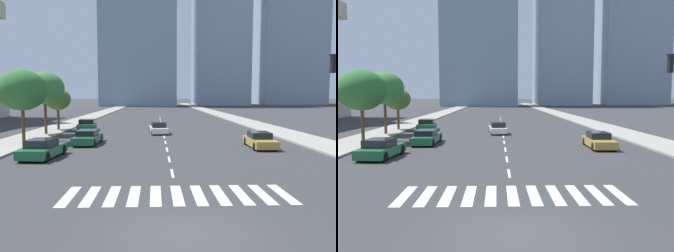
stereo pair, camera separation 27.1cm
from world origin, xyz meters
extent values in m
plane|color=#333335|center=(0.00, 0.00, 0.00)|extent=(800.00, 800.00, 0.00)
cube|color=gray|center=(13.09, 30.00, 0.07)|extent=(4.00, 260.00, 0.15)
cube|color=gray|center=(-13.09, 30.00, 0.07)|extent=(4.00, 260.00, 0.15)
cube|color=silver|center=(-4.50, 4.02, 0.00)|extent=(0.45, 2.92, 0.01)
cube|color=silver|center=(-3.60, 4.02, 0.00)|extent=(0.45, 2.92, 0.01)
cube|color=silver|center=(-2.70, 4.02, 0.00)|extent=(0.45, 2.92, 0.01)
cube|color=silver|center=(-1.80, 4.02, 0.00)|extent=(0.45, 2.92, 0.01)
cube|color=silver|center=(-0.90, 4.02, 0.00)|extent=(0.45, 2.92, 0.01)
cube|color=silver|center=(0.00, 4.02, 0.00)|extent=(0.45, 2.92, 0.01)
cube|color=silver|center=(0.90, 4.02, 0.00)|extent=(0.45, 2.92, 0.01)
cube|color=silver|center=(1.80, 4.02, 0.00)|extent=(0.45, 2.92, 0.01)
cube|color=silver|center=(2.70, 4.02, 0.00)|extent=(0.45, 2.92, 0.01)
cube|color=silver|center=(3.60, 4.02, 0.00)|extent=(0.45, 2.92, 0.01)
cube|color=silver|center=(4.50, 4.02, 0.00)|extent=(0.45, 2.92, 0.01)
cube|color=silver|center=(0.00, 8.02, 0.00)|extent=(0.14, 2.00, 0.01)
cube|color=silver|center=(0.00, 12.02, 0.00)|extent=(0.14, 2.00, 0.01)
cube|color=silver|center=(0.00, 16.02, 0.00)|extent=(0.14, 2.00, 0.01)
cube|color=silver|center=(0.00, 20.02, 0.00)|extent=(0.14, 2.00, 0.01)
cube|color=silver|center=(0.00, 24.02, 0.00)|extent=(0.14, 2.00, 0.01)
cube|color=silver|center=(0.00, 28.02, 0.00)|extent=(0.14, 2.00, 0.01)
cube|color=silver|center=(0.00, 32.02, 0.00)|extent=(0.14, 2.00, 0.01)
cube|color=silver|center=(0.00, 36.02, 0.00)|extent=(0.14, 2.00, 0.01)
cube|color=silver|center=(0.00, 40.02, 0.00)|extent=(0.14, 2.00, 0.01)
cube|color=silver|center=(0.00, 44.02, 0.00)|extent=(0.14, 2.00, 0.01)
cube|color=silver|center=(0.00, 48.02, 0.00)|extent=(0.14, 2.00, 0.01)
cube|color=silver|center=(0.00, 52.02, 0.00)|extent=(0.14, 2.00, 0.01)
cube|color=silver|center=(0.00, 56.02, 0.00)|extent=(0.14, 2.00, 0.01)
cube|color=#1E6038|center=(-6.66, 19.31, 0.46)|extent=(1.87, 4.75, 0.60)
cube|color=black|center=(-6.67, 19.07, 0.99)|extent=(1.60, 2.16, 0.47)
cylinder|color=black|center=(-7.41, 20.93, 0.32)|extent=(0.24, 0.65, 0.64)
cylinder|color=black|center=(-5.83, 20.89, 0.32)|extent=(0.24, 0.65, 0.64)
cylinder|color=black|center=(-7.49, 17.73, 0.32)|extent=(0.24, 0.65, 0.64)
cylinder|color=black|center=(-5.92, 17.69, 0.32)|extent=(0.24, 0.65, 0.64)
cube|color=#1E6038|center=(-9.01, 30.74, 0.49)|extent=(2.26, 4.51, 0.66)
cube|color=black|center=(-8.99, 30.53, 1.08)|extent=(1.82, 2.10, 0.52)
cylinder|color=black|center=(-9.99, 32.15, 0.32)|extent=(0.28, 0.66, 0.64)
cylinder|color=black|center=(-8.29, 32.30, 0.32)|extent=(0.28, 0.66, 0.64)
cylinder|color=black|center=(-9.73, 29.19, 0.32)|extent=(0.28, 0.66, 0.64)
cylinder|color=black|center=(-8.03, 29.34, 0.32)|extent=(0.28, 0.66, 0.64)
cube|color=#B28E38|center=(7.45, 16.65, 0.45)|extent=(1.88, 4.46, 0.58)
cube|color=black|center=(7.45, 16.87, 0.99)|extent=(1.59, 2.03, 0.50)
cylinder|color=black|center=(8.18, 15.13, 0.32)|extent=(0.24, 0.65, 0.64)
cylinder|color=black|center=(6.62, 15.18, 0.32)|extent=(0.24, 0.65, 0.64)
cylinder|color=black|center=(8.28, 18.13, 0.32)|extent=(0.24, 0.65, 0.64)
cylinder|color=black|center=(6.71, 18.18, 0.32)|extent=(0.24, 0.65, 0.64)
cube|color=silver|center=(-0.56, 27.06, 0.44)|extent=(2.10, 4.38, 0.55)
cube|color=black|center=(-0.54, 26.85, 0.97)|extent=(1.67, 2.04, 0.51)
cylinder|color=black|center=(-1.45, 28.43, 0.32)|extent=(0.28, 0.66, 0.64)
cylinder|color=black|center=(0.06, 28.57, 0.32)|extent=(0.28, 0.66, 0.64)
cylinder|color=black|center=(-1.18, 25.56, 0.32)|extent=(0.28, 0.66, 0.64)
cylinder|color=black|center=(0.34, 25.70, 0.32)|extent=(0.28, 0.66, 0.64)
cube|color=#1E6038|center=(-8.41, 12.89, 0.46)|extent=(2.26, 4.37, 0.60)
cube|color=black|center=(-8.43, 12.68, 1.02)|extent=(1.81, 2.04, 0.53)
cylinder|color=black|center=(-9.10, 14.40, 0.32)|extent=(0.28, 0.66, 0.64)
cylinder|color=black|center=(-7.43, 14.23, 0.32)|extent=(0.28, 0.66, 0.64)
cylinder|color=black|center=(-9.38, 11.55, 0.32)|extent=(0.28, 0.66, 0.64)
cylinder|color=black|center=(-7.71, 11.38, 0.32)|extent=(0.28, 0.66, 0.64)
cube|color=black|center=(7.94, 6.88, 5.72)|extent=(0.20, 0.28, 0.90)
sphere|color=red|center=(7.94, 6.88, 6.02)|extent=(0.18, 0.18, 0.18)
sphere|color=orange|center=(7.94, 6.88, 5.72)|extent=(0.18, 0.18, 0.18)
sphere|color=green|center=(7.94, 6.88, 5.42)|extent=(0.18, 0.18, 0.18)
cylinder|color=#4C3823|center=(-12.29, 19.79, 1.55)|extent=(0.28, 0.28, 2.80)
ellipsoid|color=#2D662D|center=(-12.29, 19.79, 4.61)|extent=(4.14, 4.14, 3.52)
cylinder|color=#4C3823|center=(-12.29, 25.84, 1.73)|extent=(0.28, 0.28, 3.15)
ellipsoid|color=#387538|center=(-12.29, 25.84, 4.89)|extent=(3.98, 3.98, 3.38)
cylinder|color=#4C3823|center=(-12.29, 30.45, 1.33)|extent=(0.28, 0.28, 2.36)
ellipsoid|color=#426028|center=(-12.29, 30.45, 3.70)|extent=(2.97, 2.97, 2.52)
cube|color=#8C9EB2|center=(59.69, 147.07, 37.76)|extent=(27.34, 28.55, 75.53)
camera|label=1|loc=(-0.92, -9.87, 4.17)|focal=36.36mm
camera|label=2|loc=(-0.64, -9.88, 4.17)|focal=36.36mm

